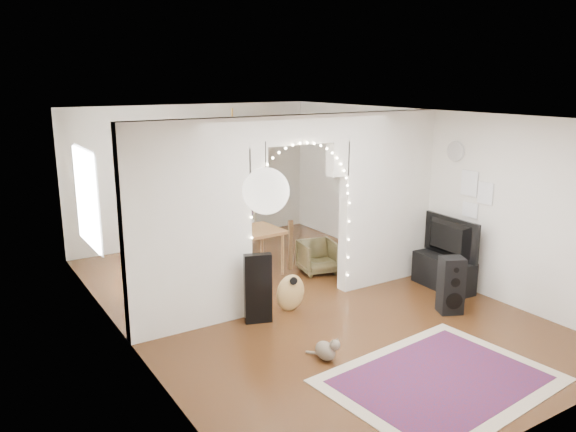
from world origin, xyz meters
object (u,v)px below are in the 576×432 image
floor_speaker (451,285)px  dining_chair_right (318,257)px  dining_table (245,235)px  bookcase (212,198)px  media_console (443,273)px  dining_chair_left (157,259)px  acoustic_guitar (291,278)px

floor_speaker → dining_chair_right: (-0.59, 2.34, -0.13)m
dining_table → dining_chair_right: bearing=-28.2°
bookcase → dining_table: bearing=-105.4°
media_console → dining_chair_left: media_console is taller
floor_speaker → media_console: bearing=73.1°
media_console → dining_table: size_ratio=0.81×
floor_speaker → acoustic_guitar: bearing=171.3°
floor_speaker → dining_chair_right: size_ratio=1.35×
acoustic_guitar → dining_table: size_ratio=0.90×
media_console → bookcase: size_ratio=0.57×
media_console → dining_chair_right: bearing=129.5°
media_console → bookcase: bearing=116.8°
dining_chair_left → dining_chair_right: (2.29, -1.41, 0.02)m
media_console → acoustic_guitar: bearing=170.8°
bookcase → dining_chair_right: bearing=-80.1°
dining_table → floor_speaker: bearing=-62.1°
acoustic_guitar → floor_speaker: bearing=-24.9°
dining_table → dining_chair_right: 1.28m
media_console → dining_table: 3.20m
floor_speaker → media_console: (0.64, 0.71, -0.15)m
acoustic_guitar → dining_chair_right: size_ratio=1.87×
dining_table → media_console: bearing=-45.4°
floor_speaker → dining_table: 3.34m
dining_table → bookcase: bearing=76.9°
acoustic_guitar → media_console: (2.48, -0.52, -0.23)m
acoustic_guitar → floor_speaker: (1.85, -1.23, -0.09)m
bookcase → dining_chair_right: 2.79m
floor_speaker → dining_chair_left: (-2.89, 3.76, -0.15)m
bookcase → dining_chair_left: bookcase is taller
acoustic_guitar → bookcase: 3.81m
floor_speaker → bookcase: 5.17m
media_console → dining_chair_right: 2.04m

